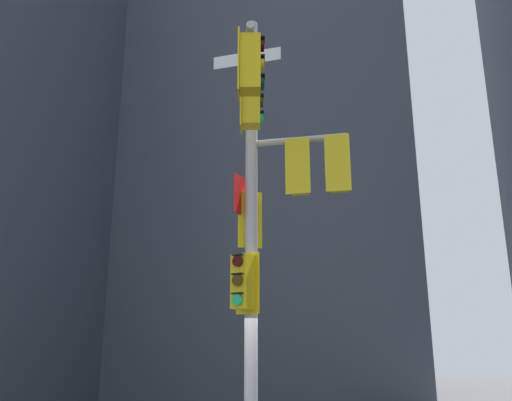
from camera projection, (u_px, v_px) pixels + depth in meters
The scene contains 2 objects.
building_mid_block at pixel (261, 74), 36.18m from camera, with size 16.35×16.35×39.53m, color #4C5460.
signal_pole_assembly at pixel (264, 189), 10.57m from camera, with size 2.72×3.09×8.79m.
Camera 1 is at (1.70, -10.35, 1.75)m, focal length 38.87 mm.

